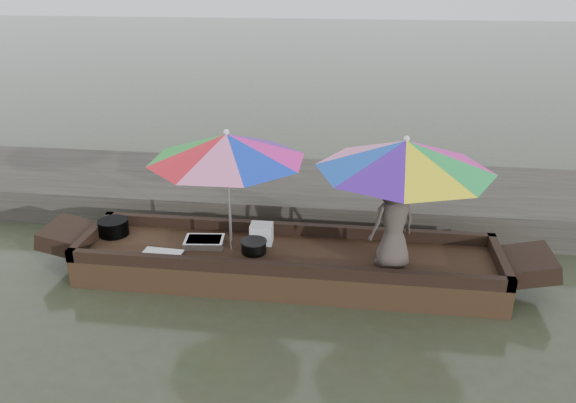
# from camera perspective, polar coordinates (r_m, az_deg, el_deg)

# --- Properties ---
(water) EXTENTS (80.00, 80.00, 0.00)m
(water) POSITION_cam_1_polar(r_m,az_deg,el_deg) (7.16, -0.11, -7.71)
(water) COLOR #2F3521
(water) RESTS_ON ground
(dock) EXTENTS (22.00, 2.20, 0.50)m
(dock) POSITION_cam_1_polar(r_m,az_deg,el_deg) (9.02, 1.78, 0.67)
(dock) COLOR #2D2B26
(dock) RESTS_ON ground
(boat_hull) EXTENTS (5.19, 1.20, 0.35)m
(boat_hull) POSITION_cam_1_polar(r_m,az_deg,el_deg) (7.08, -0.11, -6.49)
(boat_hull) COLOR #301E15
(boat_hull) RESTS_ON water
(cooking_pot) EXTENTS (0.39, 0.39, 0.21)m
(cooking_pot) POSITION_cam_1_polar(r_m,az_deg,el_deg) (7.77, -17.31, -2.52)
(cooking_pot) COLOR black
(cooking_pot) RESTS_ON boat_hull
(tray_crayfish) EXTENTS (0.52, 0.39, 0.09)m
(tray_crayfish) POSITION_cam_1_polar(r_m,az_deg,el_deg) (7.24, -8.50, -4.10)
(tray_crayfish) COLOR silver
(tray_crayfish) RESTS_ON boat_hull
(tray_scallop) EXTENTS (0.51, 0.37, 0.06)m
(tray_scallop) POSITION_cam_1_polar(r_m,az_deg,el_deg) (7.02, -12.81, -5.48)
(tray_scallop) COLOR silver
(tray_scallop) RESTS_ON boat_hull
(charcoal_grill) EXTENTS (0.31, 0.31, 0.15)m
(charcoal_grill) POSITION_cam_1_polar(r_m,az_deg,el_deg) (6.99, -3.49, -4.64)
(charcoal_grill) COLOR black
(charcoal_grill) RESTS_ON boat_hull
(supply_bag) EXTENTS (0.29, 0.23, 0.26)m
(supply_bag) POSITION_cam_1_polar(r_m,az_deg,el_deg) (7.19, -2.71, -3.28)
(supply_bag) COLOR silver
(supply_bag) RESTS_ON boat_hull
(vendor) EXTENTS (0.66, 0.59, 1.13)m
(vendor) POSITION_cam_1_polar(r_m,az_deg,el_deg) (6.55, 10.67, -2.14)
(vendor) COLOR #463C37
(vendor) RESTS_ON boat_hull
(umbrella_bow) EXTENTS (2.49, 2.49, 1.55)m
(umbrella_bow) POSITION_cam_1_polar(r_m,az_deg,el_deg) (6.79, -6.02, 0.96)
(umbrella_bow) COLOR #5314A5
(umbrella_bow) RESTS_ON boat_hull
(umbrella_stern) EXTENTS (2.15, 2.15, 1.55)m
(umbrella_stern) POSITION_cam_1_polar(r_m,az_deg,el_deg) (6.63, 11.44, 0.08)
(umbrella_stern) COLOR #E5149C
(umbrella_stern) RESTS_ON boat_hull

